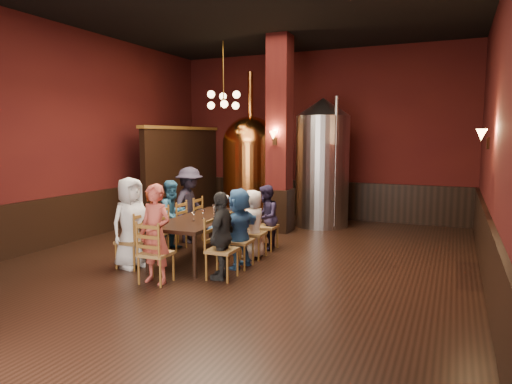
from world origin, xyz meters
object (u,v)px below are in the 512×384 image
at_px(person_0, 131,223).
at_px(copper_kettle, 250,167).
at_px(person_1, 154,224).
at_px(rose_vase, 223,199).
at_px(person_2, 173,215).
at_px(dining_table, 203,221).
at_px(steel_vessel, 322,163).

xyz_separation_m(person_0, copper_kettle, (-0.02, 4.97, 0.65)).
relative_size(person_1, rose_vase, 3.79).
xyz_separation_m(person_2, copper_kettle, (0.03, 3.64, 0.73)).
distance_m(dining_table, person_2, 0.91).
xyz_separation_m(person_0, steel_vessel, (1.98, 4.86, 0.80)).
xyz_separation_m(dining_table, person_2, (-0.86, 0.29, 0.00)).
xyz_separation_m(person_1, steel_vessel, (2.00, 4.19, 0.94)).
bearing_deg(dining_table, person_0, -130.36).
xyz_separation_m(person_1, rose_vase, (0.77, 1.28, 0.34)).
height_order(person_0, rose_vase, person_0).
relative_size(person_1, copper_kettle, 0.32).
bearing_deg(person_2, copper_kettle, 15.05).
bearing_deg(person_2, steel_vessel, -14.38).
bearing_deg(dining_table, rose_vase, 91.54).
height_order(person_2, rose_vase, person_2).
bearing_deg(copper_kettle, dining_table, -78.07).
distance_m(dining_table, steel_vessel, 4.10).
bearing_deg(person_0, copper_kettle, 14.37).
bearing_deg(person_0, person_2, 16.45).
xyz_separation_m(person_0, person_2, (-0.05, 1.33, -0.08)).
relative_size(dining_table, copper_kettle, 0.63).
xyz_separation_m(person_0, rose_vase, (0.75, 1.95, 0.20)).
distance_m(person_0, person_1, 0.68).
distance_m(person_1, rose_vase, 1.53).
bearing_deg(person_2, person_1, -162.11).
relative_size(dining_table, person_2, 1.77).
relative_size(copper_kettle, rose_vase, 11.69).
xyz_separation_m(dining_table, copper_kettle, (-0.83, 3.94, 0.73)).
relative_size(person_0, rose_vase, 4.64).
relative_size(steel_vessel, rose_vase, 9.46).
xyz_separation_m(dining_table, person_0, (-0.81, -1.03, 0.09)).
relative_size(person_0, copper_kettle, 0.40).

